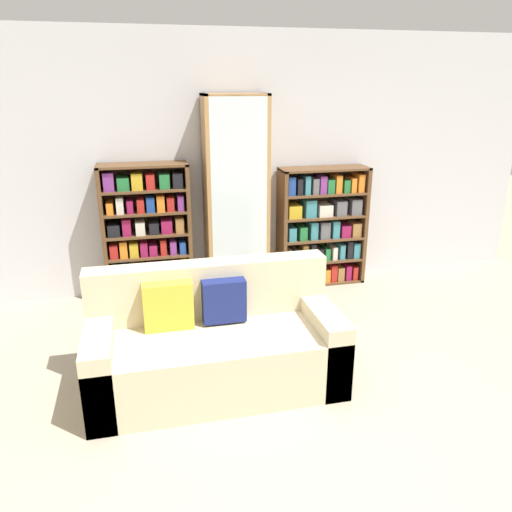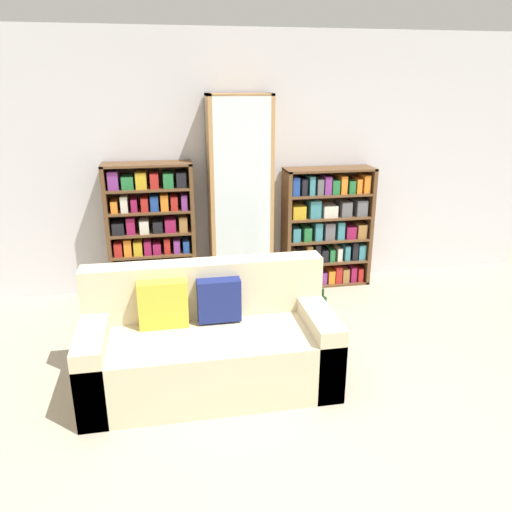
{
  "view_description": "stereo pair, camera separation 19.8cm",
  "coord_description": "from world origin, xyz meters",
  "px_view_note": "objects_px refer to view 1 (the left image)",
  "views": [
    {
      "loc": [
        -1.0,
        -2.54,
        2.19
      ],
      "look_at": [
        -0.02,
        1.58,
        0.7
      ],
      "focal_mm": 35.0,
      "sensor_mm": 36.0,
      "label": 1
    },
    {
      "loc": [
        -0.8,
        -2.58,
        2.19
      ],
      "look_at": [
        -0.02,
        1.58,
        0.7
      ],
      "focal_mm": 35.0,
      "sensor_mm": 36.0,
      "label": 2
    }
  ],
  "objects_px": {
    "couch": "(215,346)",
    "wine_bottle": "(321,311)",
    "bookshelf_left": "(148,235)",
    "bookshelf_right": "(322,228)",
    "display_cabinet": "(236,198)"
  },
  "relations": [
    {
      "from": "couch",
      "to": "wine_bottle",
      "type": "height_order",
      "value": "couch"
    },
    {
      "from": "couch",
      "to": "display_cabinet",
      "type": "distance_m",
      "value": 1.97
    },
    {
      "from": "bookshelf_left",
      "to": "display_cabinet",
      "type": "xyz_separation_m",
      "value": [
        0.93,
        -0.02,
        0.35
      ]
    },
    {
      "from": "display_cabinet",
      "to": "bookshelf_right",
      "type": "height_order",
      "value": "display_cabinet"
    },
    {
      "from": "display_cabinet",
      "to": "bookshelf_right",
      "type": "relative_size",
      "value": 1.58
    },
    {
      "from": "bookshelf_left",
      "to": "wine_bottle",
      "type": "bearing_deg",
      "value": -35.26
    },
    {
      "from": "couch",
      "to": "wine_bottle",
      "type": "distance_m",
      "value": 1.32
    },
    {
      "from": "display_cabinet",
      "to": "wine_bottle",
      "type": "bearing_deg",
      "value": -60.87
    },
    {
      "from": "wine_bottle",
      "to": "couch",
      "type": "bearing_deg",
      "value": -147.87
    },
    {
      "from": "bookshelf_left",
      "to": "wine_bottle",
      "type": "distance_m",
      "value": 1.94
    },
    {
      "from": "bookshelf_left",
      "to": "bookshelf_right",
      "type": "distance_m",
      "value": 1.91
    },
    {
      "from": "display_cabinet",
      "to": "bookshelf_right",
      "type": "distance_m",
      "value": 1.06
    },
    {
      "from": "bookshelf_left",
      "to": "couch",
      "type": "bearing_deg",
      "value": -76.93
    },
    {
      "from": "bookshelf_left",
      "to": "wine_bottle",
      "type": "xyz_separation_m",
      "value": [
        1.52,
        -1.08,
        -0.53
      ]
    },
    {
      "from": "bookshelf_left",
      "to": "bookshelf_right",
      "type": "xyz_separation_m",
      "value": [
        1.91,
        -0.0,
        -0.05
      ]
    }
  ]
}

